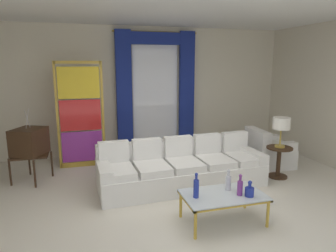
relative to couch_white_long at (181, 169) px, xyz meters
The scene contains 16 objects.
ground_plane 0.79m from the couch_white_long, 110.62° to the right, with size 16.00×16.00×0.00m, color silver.
wall_rear 2.68m from the couch_white_long, 96.13° to the left, with size 8.00×0.12×3.00m, color beige.
ceiling_slab 2.73m from the couch_white_long, 154.74° to the left, with size 8.00×7.60×0.04m, color white.
curtained_window 2.64m from the couch_white_long, 87.53° to the left, with size 2.00×0.17×2.70m.
couch_white_long is the anchor object (origin of this frame).
coffee_table 1.41m from the couch_white_long, 84.29° to the right, with size 1.10×0.66×0.41m.
bottle_blue_decanter 1.44m from the couch_white_long, 100.56° to the right, with size 0.07×0.07×0.34m.
bottle_crystal_tall 1.63m from the couch_white_long, 74.19° to the right, with size 0.12×0.12×0.22m.
bottle_amber_squat 1.33m from the couch_white_long, 78.29° to the right, with size 0.08×0.08×0.30m.
bottle_ruby_flask 1.54m from the couch_white_long, 77.35° to the right, with size 0.07×0.07×0.30m.
vintage_tv 2.80m from the couch_white_long, 159.89° to the left, with size 0.71×0.75×1.35m.
armchair_white 2.17m from the couch_white_long, 13.69° to the left, with size 0.87×0.87×0.80m.
stained_glass_divider 2.40m from the couch_white_long, 137.31° to the left, with size 0.95×0.05×2.20m.
peacock_figurine 1.60m from the couch_white_long, 136.03° to the left, with size 0.44×0.60×0.50m.
round_side_table 1.92m from the couch_white_long, ahead, with size 0.48×0.48×0.59m.
table_lamp_brass 2.05m from the couch_white_long, ahead, with size 0.32×0.32×0.57m.
Camera 1 is at (-1.38, -4.20, 2.14)m, focal length 32.46 mm.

